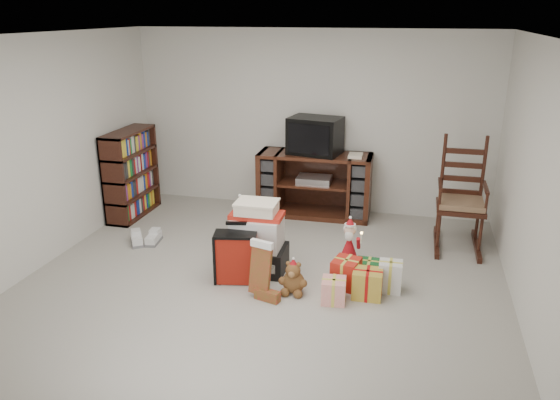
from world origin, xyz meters
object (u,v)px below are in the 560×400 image
object	(u,v)px
teddy_bear	(293,279)
sneaker_pair	(145,239)
tv_stand	(314,185)
santa_figurine	(349,247)
mrs_claus_figurine	(241,228)
crt_television	(315,136)
gift_cluster	(362,279)
rocking_chair	(460,208)
bookshelf	(131,175)
gift_pile	(257,241)
red_suitcase	(236,257)

from	to	relation	value
teddy_bear	sneaker_pair	distance (m)	2.19
tv_stand	santa_figurine	world-z (taller)	tv_stand
mrs_claus_figurine	crt_television	bearing A→B (deg)	65.20
tv_stand	gift_cluster	xyz separation A→B (m)	(0.90, -2.05, -0.31)
rocking_chair	teddy_bear	bearing A→B (deg)	-134.68
sneaker_pair	santa_figurine	bearing A→B (deg)	-23.31
bookshelf	gift_pile	distance (m)	2.51
bookshelf	santa_figurine	bearing A→B (deg)	-15.65
gift_cluster	crt_television	world-z (taller)	crt_television
tv_stand	bookshelf	distance (m)	2.52
tv_stand	rocking_chair	bearing A→B (deg)	-18.40
red_suitcase	santa_figurine	size ratio (longest dim) A/B	1.11
bookshelf	gift_cluster	xyz separation A→B (m)	(3.33, -1.42, -0.45)
tv_stand	sneaker_pair	world-z (taller)	tv_stand
santa_figurine	crt_television	distance (m)	1.89
mrs_claus_figurine	crt_television	world-z (taller)	crt_television
rocking_chair	sneaker_pair	distance (m)	3.84
tv_stand	gift_pile	bearing A→B (deg)	-99.68
bookshelf	gift_cluster	world-z (taller)	bookshelf
mrs_claus_figurine	gift_cluster	bearing A→B (deg)	-24.61
gift_pile	red_suitcase	xyz separation A→B (m)	(-0.14, -0.30, -0.07)
rocking_chair	mrs_claus_figurine	size ratio (longest dim) A/B	2.07
santa_figurine	gift_cluster	distance (m)	0.59
tv_stand	santa_figurine	size ratio (longest dim) A/B	2.68
bookshelf	red_suitcase	world-z (taller)	bookshelf
gift_pile	red_suitcase	bearing A→B (deg)	-116.48
bookshelf	rocking_chair	bearing A→B (deg)	0.71
teddy_bear	mrs_claus_figurine	size ratio (longest dim) A/B	0.51
tv_stand	mrs_claus_figurine	world-z (taller)	tv_stand
sneaker_pair	gift_cluster	size ratio (longest dim) A/B	0.51
tv_stand	mrs_claus_figurine	xyz separation A→B (m)	(-0.63, -1.35, -0.18)
tv_stand	gift_pile	xyz separation A→B (m)	(-0.27, -1.86, -0.10)
sneaker_pair	gift_cluster	bearing A→B (deg)	-34.59
red_suitcase	rocking_chair	bearing A→B (deg)	22.99
rocking_chair	gift_pile	size ratio (longest dim) A/B	1.76
sneaker_pair	crt_television	size ratio (longest dim) A/B	0.58
red_suitcase	crt_television	world-z (taller)	crt_television
sneaker_pair	gift_cluster	world-z (taller)	gift_cluster
teddy_bear	santa_figurine	bearing A→B (deg)	58.76
gift_pile	mrs_claus_figurine	bearing A→B (deg)	123.53
rocking_chair	crt_television	world-z (taller)	rocking_chair
red_suitcase	tv_stand	bearing A→B (deg)	67.59
sneaker_pair	mrs_claus_figurine	bearing A→B (deg)	-15.70
gift_pile	teddy_bear	distance (m)	0.67
rocking_chair	crt_television	distance (m)	2.09
tv_stand	santa_figurine	distance (m)	1.67
red_suitcase	sneaker_pair	bearing A→B (deg)	143.09
red_suitcase	crt_television	xyz separation A→B (m)	(0.40, 2.18, 0.85)
tv_stand	sneaker_pair	size ratio (longest dim) A/B	3.59
gift_pile	red_suitcase	distance (m)	0.34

